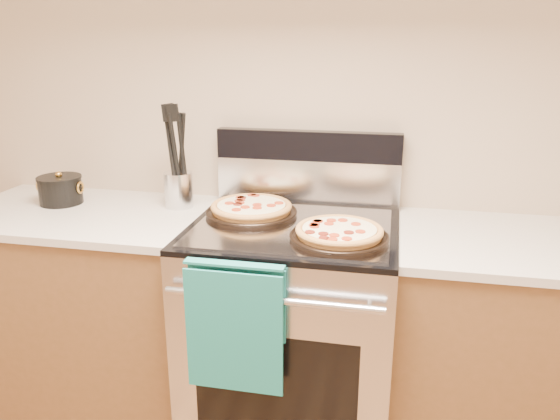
% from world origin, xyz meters
% --- Properties ---
extents(wall_back, '(4.00, 0.00, 4.00)m').
position_xyz_m(wall_back, '(0.00, 2.00, 1.35)').
color(wall_back, tan).
rests_on(wall_back, ground).
extents(range_body, '(0.76, 0.68, 0.90)m').
position_xyz_m(range_body, '(0.00, 1.65, 0.45)').
color(range_body, '#B7B7BC').
rests_on(range_body, ground).
extents(oven_window, '(0.56, 0.01, 0.40)m').
position_xyz_m(oven_window, '(0.00, 1.31, 0.45)').
color(oven_window, black).
rests_on(oven_window, range_body).
extents(cooktop, '(0.76, 0.68, 0.02)m').
position_xyz_m(cooktop, '(0.00, 1.65, 0.91)').
color(cooktop, black).
rests_on(cooktop, range_body).
extents(backsplash_lower, '(0.76, 0.06, 0.18)m').
position_xyz_m(backsplash_lower, '(0.00, 1.96, 1.01)').
color(backsplash_lower, silver).
rests_on(backsplash_lower, cooktop).
extents(backsplash_upper, '(0.76, 0.06, 0.12)m').
position_xyz_m(backsplash_upper, '(0.00, 1.96, 1.16)').
color(backsplash_upper, black).
rests_on(backsplash_upper, backsplash_lower).
extents(oven_handle, '(0.70, 0.03, 0.03)m').
position_xyz_m(oven_handle, '(0.00, 1.27, 0.80)').
color(oven_handle, silver).
rests_on(oven_handle, range_body).
extents(dish_towel, '(0.32, 0.05, 0.42)m').
position_xyz_m(dish_towel, '(-0.12, 1.27, 0.70)').
color(dish_towel, teal).
rests_on(dish_towel, oven_handle).
extents(foil_sheet, '(0.70, 0.55, 0.01)m').
position_xyz_m(foil_sheet, '(0.00, 1.62, 0.92)').
color(foil_sheet, gray).
rests_on(foil_sheet, cooktop).
extents(cabinet_left, '(1.00, 0.62, 0.88)m').
position_xyz_m(cabinet_left, '(-0.88, 1.68, 0.44)').
color(cabinet_left, brown).
rests_on(cabinet_left, ground).
extents(countertop_left, '(1.02, 0.64, 0.03)m').
position_xyz_m(countertop_left, '(-0.88, 1.68, 0.90)').
color(countertop_left, '#BDB5AA').
rests_on(countertop_left, cabinet_left).
extents(cabinet_right, '(1.00, 0.62, 0.88)m').
position_xyz_m(cabinet_right, '(0.88, 1.68, 0.44)').
color(cabinet_right, brown).
rests_on(cabinet_right, ground).
extents(countertop_right, '(1.02, 0.64, 0.03)m').
position_xyz_m(countertop_right, '(0.88, 1.68, 0.90)').
color(countertop_right, '#BDB5AA').
rests_on(countertop_right, cabinet_right).
extents(pepperoni_pizza_back, '(0.45, 0.45, 0.05)m').
position_xyz_m(pepperoni_pizza_back, '(-0.18, 1.72, 0.95)').
color(pepperoni_pizza_back, '#BD7B3A').
rests_on(pepperoni_pizza_back, foil_sheet).
extents(pepperoni_pizza_front, '(0.39, 0.39, 0.04)m').
position_xyz_m(pepperoni_pizza_front, '(0.18, 1.52, 0.95)').
color(pepperoni_pizza_front, '#BD7B3A').
rests_on(pepperoni_pizza_front, foil_sheet).
extents(utensil_crock, '(0.15, 0.15, 0.15)m').
position_xyz_m(utensil_crock, '(-0.51, 1.81, 0.98)').
color(utensil_crock, silver).
rests_on(utensil_crock, countertop_left).
extents(saucepan, '(0.18, 0.18, 0.11)m').
position_xyz_m(saucepan, '(-1.02, 1.76, 0.96)').
color(saucepan, black).
rests_on(saucepan, countertop_left).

